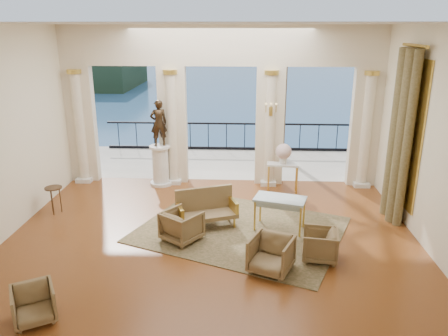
# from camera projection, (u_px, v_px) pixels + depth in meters

# --- Properties ---
(floor) EXTENTS (9.00, 9.00, 0.00)m
(floor) POSITION_uv_depth(u_px,v_px,m) (211.00, 241.00, 9.49)
(floor) COLOR #4F240C
(floor) RESTS_ON ground
(room_walls) EXTENTS (9.00, 9.00, 9.00)m
(room_walls) POSITION_uv_depth(u_px,v_px,m) (205.00, 122.00, 7.53)
(room_walls) COLOR white
(room_walls) RESTS_ON ground
(arcade) EXTENTS (9.00, 0.56, 4.50)m
(arcade) POSITION_uv_depth(u_px,v_px,m) (221.00, 96.00, 12.31)
(arcade) COLOR #F7E7C7
(arcade) RESTS_ON ground
(terrace) EXTENTS (10.00, 3.60, 0.10)m
(terrace) POSITION_uv_depth(u_px,v_px,m) (224.00, 163.00, 15.01)
(terrace) COLOR #AEA493
(terrace) RESTS_ON ground
(balustrade) EXTENTS (9.00, 0.06, 1.03)m
(balustrade) POSITION_uv_depth(u_px,v_px,m) (226.00, 139.00, 16.38)
(balustrade) COLOR black
(balustrade) RESTS_ON terrace
(palm_tree) EXTENTS (2.00, 2.00, 4.50)m
(palm_tree) POSITION_uv_depth(u_px,v_px,m) (286.00, 37.00, 14.39)
(palm_tree) COLOR #4C3823
(palm_tree) RESTS_ON terrace
(headland) EXTENTS (22.00, 18.00, 6.00)m
(headland) POSITION_uv_depth(u_px,v_px,m) (75.00, 69.00, 78.30)
(headland) COLOR black
(headland) RESTS_ON sea
(sea) EXTENTS (160.00, 160.00, 0.00)m
(sea) POSITION_uv_depth(u_px,v_px,m) (241.00, 96.00, 68.31)
(sea) COLOR #23588A
(sea) RESTS_ON ground
(curtain) EXTENTS (0.33, 1.40, 4.09)m
(curtain) POSITION_uv_depth(u_px,v_px,m) (400.00, 137.00, 10.08)
(curtain) COLOR brown
(curtain) RESTS_ON ground
(window_frame) EXTENTS (0.04, 1.60, 3.40)m
(window_frame) POSITION_uv_depth(u_px,v_px,m) (409.00, 133.00, 10.04)
(window_frame) COLOR gold
(window_frame) RESTS_ON room_walls
(wall_sconce) EXTENTS (0.30, 0.11, 0.33)m
(wall_sconce) POSITION_uv_depth(u_px,v_px,m) (271.00, 111.00, 12.06)
(wall_sconce) COLOR gold
(wall_sconce) RESTS_ON arcade
(rug) EXTENTS (5.34, 4.81, 0.02)m
(rug) POSITION_uv_depth(u_px,v_px,m) (241.00, 229.00, 10.02)
(rug) COLOR #31371B
(rug) RESTS_ON ground
(armchair_a) EXTENTS (0.83, 0.82, 0.64)m
(armchair_a) POSITION_uv_depth(u_px,v_px,m) (33.00, 303.00, 6.85)
(armchair_a) COLOR #4A3C1E
(armchair_a) RESTS_ON ground
(armchair_b) EXTENTS (0.96, 0.94, 0.77)m
(armchair_b) POSITION_uv_depth(u_px,v_px,m) (271.00, 253.00, 8.22)
(armchair_b) COLOR #4A3C1E
(armchair_b) RESTS_ON ground
(armchair_c) EXTENTS (0.72, 0.76, 0.69)m
(armchair_c) POSITION_uv_depth(u_px,v_px,m) (320.00, 243.00, 8.66)
(armchair_c) COLOR #4A3C1E
(armchair_c) RESTS_ON ground
(armchair_d) EXTENTS (0.99, 0.98, 0.75)m
(armchair_d) POSITION_uv_depth(u_px,v_px,m) (182.00, 224.00, 9.43)
(armchair_d) COLOR #4A3C1E
(armchair_d) RESTS_ON ground
(settee) EXTENTS (1.48, 1.03, 0.90)m
(settee) POSITION_uv_depth(u_px,v_px,m) (206.00, 208.00, 10.08)
(settee) COLOR #4A3C1E
(settee) RESTS_ON ground
(game_table) EXTENTS (1.26, 0.90, 0.78)m
(game_table) POSITION_uv_depth(u_px,v_px,m) (280.00, 201.00, 9.83)
(game_table) COLOR #8EA9B5
(game_table) RESTS_ON ground
(pedestal) EXTENTS (0.64, 0.64, 1.18)m
(pedestal) POSITION_uv_depth(u_px,v_px,m) (161.00, 166.00, 12.71)
(pedestal) COLOR silver
(pedestal) RESTS_ON ground
(statue) EXTENTS (0.57, 0.49, 1.32)m
(statue) POSITION_uv_depth(u_px,v_px,m) (159.00, 123.00, 12.32)
(statue) COLOR #312315
(statue) RESTS_ON pedestal
(console_table) EXTENTS (0.91, 0.43, 0.83)m
(console_table) POSITION_uv_depth(u_px,v_px,m) (283.00, 169.00, 12.08)
(console_table) COLOR silver
(console_table) RESTS_ON ground
(urn) EXTENTS (0.43, 0.43, 0.57)m
(urn) POSITION_uv_depth(u_px,v_px,m) (284.00, 152.00, 11.94)
(urn) COLOR white
(urn) RESTS_ON console_table
(side_table) EXTENTS (0.42, 0.42, 0.68)m
(side_table) POSITION_uv_depth(u_px,v_px,m) (54.00, 191.00, 10.75)
(side_table) COLOR black
(side_table) RESTS_ON ground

